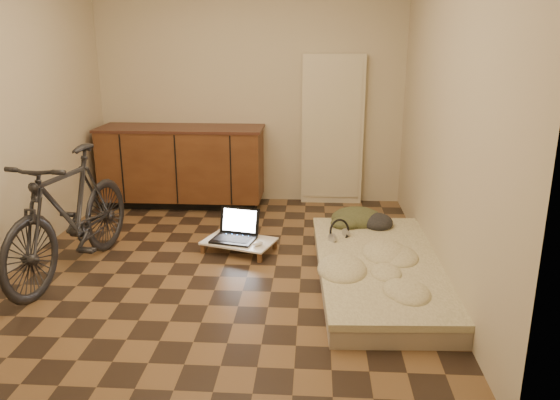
# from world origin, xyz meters

# --- Properties ---
(room_shell) EXTENTS (3.50, 4.00, 2.60)m
(room_shell) POSITION_xyz_m (0.00, 0.00, 1.30)
(room_shell) COLOR brown
(room_shell) RESTS_ON ground
(cabinets) EXTENTS (1.84, 0.62, 0.91)m
(cabinets) POSITION_xyz_m (-0.75, 1.70, 0.47)
(cabinets) COLOR black
(cabinets) RESTS_ON ground
(appliance_panel) EXTENTS (0.70, 0.10, 1.70)m
(appliance_panel) POSITION_xyz_m (0.95, 1.94, 0.85)
(appliance_panel) COLOR beige
(appliance_panel) RESTS_ON ground
(bicycle) EXTENTS (0.78, 1.80, 1.13)m
(bicycle) POSITION_xyz_m (-1.20, -0.25, 0.56)
(bicycle) COLOR black
(bicycle) RESTS_ON ground
(futon) EXTENTS (1.10, 2.13, 0.18)m
(futon) POSITION_xyz_m (1.30, -0.23, 0.09)
(futon) COLOR tan
(futon) RESTS_ON ground
(clothing_pile) EXTENTS (0.54, 0.46, 0.21)m
(clothing_pile) POSITION_xyz_m (1.21, 0.65, 0.28)
(clothing_pile) COLOR #3E4327
(clothing_pile) RESTS_ON futon
(headphones) EXTENTS (0.32, 0.32, 0.16)m
(headphones) POSITION_xyz_m (0.98, 0.22, 0.26)
(headphones) COLOR black
(headphones) RESTS_ON futon
(lap_desk) EXTENTS (0.71, 0.58, 0.10)m
(lap_desk) POSITION_xyz_m (0.08, 0.32, 0.09)
(lap_desk) COLOR brown
(lap_desk) RESTS_ON ground
(laptop) EXTENTS (0.44, 0.41, 0.26)m
(laptop) POSITION_xyz_m (0.04, 0.36, 0.16)
(laptop) COLOR black
(laptop) RESTS_ON lap_desk
(mouse) EXTENTS (0.11, 0.12, 0.04)m
(mouse) POSITION_xyz_m (0.27, 0.20, 0.12)
(mouse) COLOR white
(mouse) RESTS_ON lap_desk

